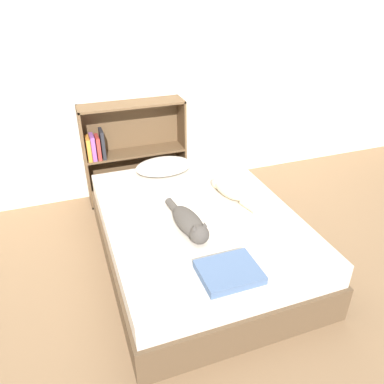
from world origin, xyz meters
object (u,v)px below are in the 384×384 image
pillow (164,166)px  cat_dark (190,223)px  bookshelf (130,150)px  bed (198,237)px  cat_light (229,188)px

pillow → cat_dark: (-0.08, -0.91, -0.00)m
cat_dark → bookshelf: bearing=179.3°
bed → bookshelf: bearing=101.9°
cat_light → pillow: bearing=19.9°
cat_light → bookshelf: size_ratio=0.51×
bed → cat_light: 0.45m
pillow → cat_dark: cat_dark is taller
cat_dark → bookshelf: size_ratio=0.61×
bed → bookshelf: (-0.25, 1.20, 0.28)m
bed → cat_dark: cat_dark is taller
bed → cat_light: bearing=25.8°
bed → bookshelf: size_ratio=1.86×
pillow → bed: bearing=-85.5°
pillow → cat_light: cat_light is taller
cat_dark → cat_light: bearing=122.3°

